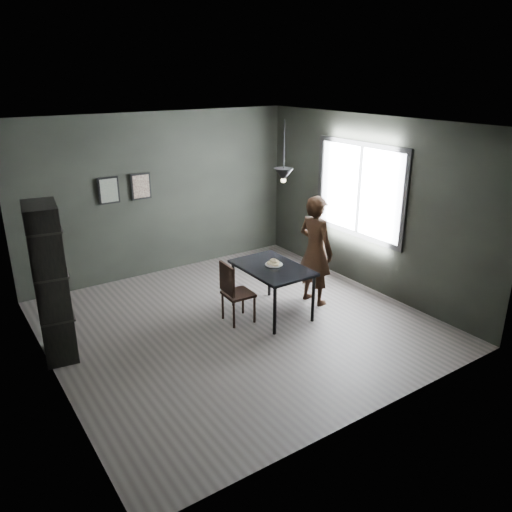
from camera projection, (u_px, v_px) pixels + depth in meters
ground at (238, 323)px, 7.19m from camera, size 5.00×5.00×0.00m
back_wall at (160, 195)px, 8.64m from camera, size 5.00×0.10×2.80m
ceiling at (235, 124)px, 6.21m from camera, size 5.00×5.00×0.02m
window_assembly at (359, 190)px, 8.08m from camera, size 0.04×1.96×1.56m
cafe_table at (272, 272)px, 7.27m from camera, size 0.80×1.20×0.75m
white_plate at (274, 265)px, 7.29m from camera, size 0.23×0.23×0.01m
donut_pile at (274, 263)px, 7.27m from camera, size 0.20×0.19×0.09m
woman at (315, 250)px, 7.59m from camera, size 0.50×0.68×1.71m
wood_chair at (233, 289)px, 7.06m from camera, size 0.41×0.41×0.91m
shelf_unit at (51, 283)px, 6.07m from camera, size 0.47×0.71×1.98m
pendant_lamp at (283, 175)px, 7.00m from camera, size 0.28×0.28×0.86m
framed_print_left at (109, 190)px, 8.07m from camera, size 0.34×0.04×0.44m
framed_print_right at (141, 186)px, 8.36m from camera, size 0.34×0.04×0.44m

